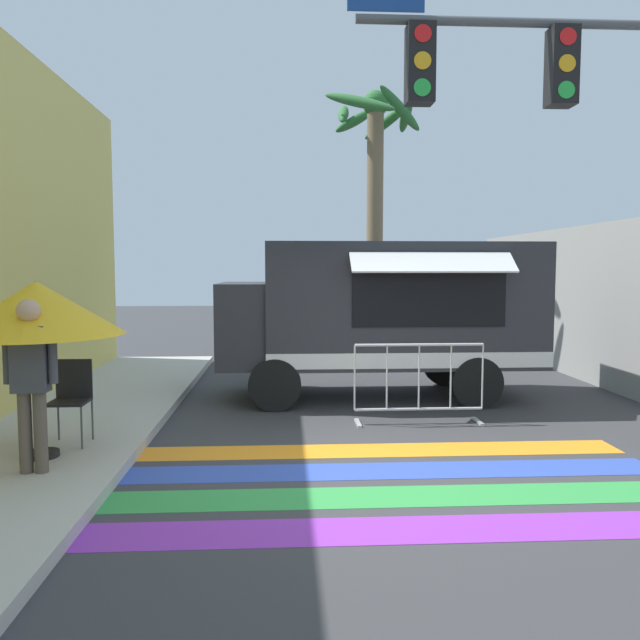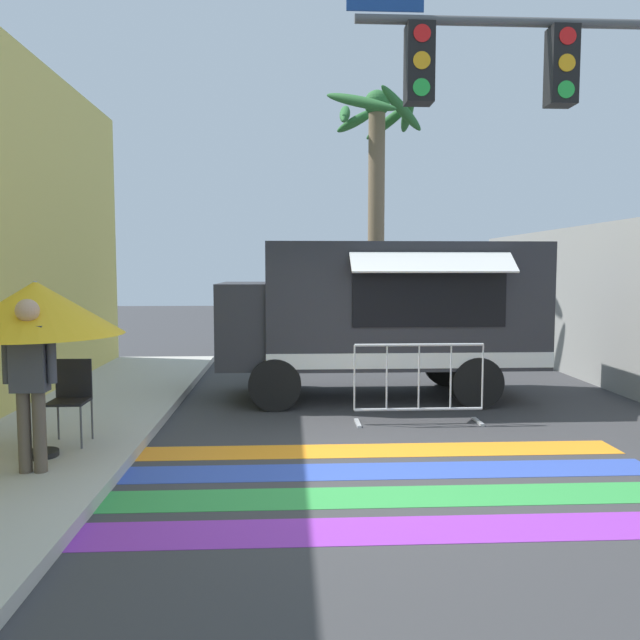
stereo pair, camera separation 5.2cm
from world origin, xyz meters
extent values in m
plane|color=#38383A|center=(0.00, 0.00, 0.00)|extent=(60.00, 60.00, 0.00)
cube|color=purple|center=(0.00, -1.61, 0.00)|extent=(6.40, 0.56, 0.01)
cube|color=green|center=(0.00, -0.85, 0.00)|extent=(6.40, 0.56, 0.01)
cube|color=#334FB2|center=(0.00, -0.09, 0.00)|extent=(6.40, 0.56, 0.01)
cube|color=orange|center=(0.00, 0.67, 0.00)|extent=(6.40, 0.56, 0.01)
cube|color=#2D2D33|center=(1.11, 3.81, 1.59)|extent=(4.45, 2.07, 2.00)
cube|color=#2D2D33|center=(-1.11, 3.81, 1.27)|extent=(1.57, 1.91, 1.35)
cube|color=#1E232D|center=(-1.85, 3.81, 1.60)|extent=(0.06, 1.66, 0.51)
cube|color=black|center=(1.38, 2.75, 1.74)|extent=(2.36, 0.03, 0.90)
cube|color=white|center=(1.38, 2.55, 2.27)|extent=(2.46, 0.43, 0.31)
cube|color=white|center=(1.11, 2.76, 0.77)|extent=(4.45, 0.01, 0.24)
cylinder|color=black|center=(-0.98, 2.85, 0.41)|extent=(0.81, 0.22, 0.81)
cylinder|color=black|center=(-0.98, 4.76, 0.41)|extent=(0.81, 0.22, 0.81)
cylinder|color=black|center=(2.16, 2.85, 0.41)|extent=(0.81, 0.22, 0.81)
cylinder|color=black|center=(2.16, 4.76, 0.41)|extent=(0.81, 0.22, 0.81)
cylinder|color=#515456|center=(1.89, 0.82, 5.06)|extent=(3.76, 0.11, 0.11)
cube|color=black|center=(2.46, 0.79, 4.55)|extent=(0.32, 0.28, 0.90)
cylinder|color=red|center=(2.46, 0.65, 4.85)|extent=(0.20, 0.02, 0.20)
cylinder|color=#F2A519|center=(2.46, 0.65, 4.55)|extent=(0.20, 0.02, 0.20)
cylinder|color=green|center=(2.46, 0.65, 4.25)|extent=(0.20, 0.02, 0.20)
cube|color=black|center=(0.77, 0.79, 4.55)|extent=(0.32, 0.28, 0.90)
cylinder|color=red|center=(0.77, 0.65, 4.85)|extent=(0.20, 0.02, 0.20)
cylinder|color=#F2A519|center=(0.77, 0.65, 4.55)|extent=(0.20, 0.02, 0.20)
cylinder|color=green|center=(0.77, 0.65, 4.25)|extent=(0.20, 0.02, 0.20)
cylinder|color=black|center=(-3.48, 0.22, 0.16)|extent=(0.36, 0.36, 0.06)
cylinder|color=#B2B2B7|center=(-3.48, 0.22, 1.09)|extent=(0.04, 0.04, 1.92)
cone|color=yellow|center=(-3.48, 0.22, 1.76)|extent=(1.83, 1.83, 0.58)
cylinder|color=#4C4C51|center=(-3.54, 0.50, 0.37)|extent=(0.02, 0.02, 0.49)
cylinder|color=#4C4C51|center=(-3.14, 0.50, 0.37)|extent=(0.02, 0.02, 0.49)
cylinder|color=#4C4C51|center=(-3.54, 0.90, 0.37)|extent=(0.02, 0.02, 0.49)
cylinder|color=#4C4C51|center=(-3.14, 0.90, 0.37)|extent=(0.02, 0.02, 0.49)
cube|color=black|center=(-3.34, 0.70, 0.63)|extent=(0.42, 0.42, 0.03)
cube|color=black|center=(-3.34, 0.90, 0.87)|extent=(0.42, 0.03, 0.46)
cylinder|color=brown|center=(-3.43, -0.31, 0.54)|extent=(0.13, 0.13, 0.83)
cylinder|color=brown|center=(-3.28, -0.31, 0.54)|extent=(0.13, 0.13, 0.83)
cube|color=#3F3F47|center=(-3.35, -0.31, 1.29)|extent=(0.34, 0.20, 0.67)
cylinder|color=#3F3F47|center=(-3.57, -0.31, 1.32)|extent=(0.09, 0.09, 0.57)
cylinder|color=#3F3F47|center=(-3.13, -0.31, 1.32)|extent=(0.09, 0.09, 0.57)
sphere|color=tan|center=(-3.35, -0.31, 1.77)|extent=(0.23, 0.23, 0.23)
cylinder|color=#B7BABF|center=(1.06, 1.95, 1.12)|extent=(1.82, 0.04, 0.04)
cylinder|color=#B7BABF|center=(1.06, 1.95, 0.20)|extent=(1.82, 0.04, 0.04)
cylinder|color=#B7BABF|center=(0.15, 1.95, 0.66)|extent=(0.02, 0.02, 0.91)
cylinder|color=#B7BABF|center=(0.60, 1.95, 0.66)|extent=(0.02, 0.02, 0.91)
cylinder|color=#B7BABF|center=(1.06, 1.95, 0.66)|extent=(0.02, 0.02, 0.91)
cylinder|color=#B7BABF|center=(1.51, 1.95, 0.66)|extent=(0.02, 0.02, 0.91)
cylinder|color=#B7BABF|center=(1.96, 1.95, 0.66)|extent=(0.02, 0.02, 0.91)
cube|color=#B7BABF|center=(0.20, 1.95, 0.01)|extent=(0.06, 0.44, 0.03)
cube|color=#B7BABF|center=(1.91, 1.95, 0.01)|extent=(0.06, 0.44, 0.03)
cylinder|color=#7A664C|center=(1.30, 8.08, 2.92)|extent=(0.39, 0.39, 5.84)
sphere|color=#2D6B33|center=(1.30, 8.08, 5.99)|extent=(0.60, 0.60, 0.60)
ellipsoid|color=#2D6B33|center=(2.01, 8.05, 5.77)|extent=(0.29, 1.41, 0.79)
ellipsoid|color=#2D6B33|center=(1.67, 8.66, 5.72)|extent=(1.23, 0.90, 0.92)
ellipsoid|color=#2D6B33|center=(0.90, 8.66, 5.74)|extent=(1.24, 0.96, 0.90)
ellipsoid|color=#2D6B33|center=(0.56, 8.17, 5.77)|extent=(0.42, 1.47, 0.84)
ellipsoid|color=#2D6B33|center=(0.83, 7.33, 5.82)|extent=(1.62, 1.13, 0.75)
ellipsoid|color=#2D6B33|center=(1.77, 7.48, 5.73)|extent=(1.27, 1.07, 0.97)
camera|label=1|loc=(-0.82, -6.61, 2.18)|focal=35.00mm
camera|label=2|loc=(-0.77, -6.61, 2.18)|focal=35.00mm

